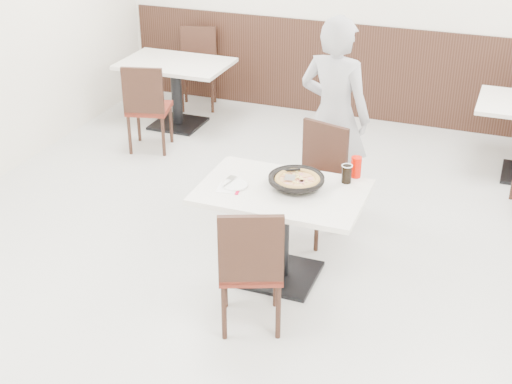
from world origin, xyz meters
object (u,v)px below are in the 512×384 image
(pizza, at_px, (297,182))
(side_plate, at_px, (235,185))
(pizza_pan, at_px, (296,182))
(chair_near, at_px, (251,264))
(red_cup, at_px, (356,167))
(diner_person, at_px, (334,116))
(cola_glass, at_px, (347,174))
(bg_chair_left_far, at_px, (198,70))
(bg_table_left, at_px, (177,94))
(chair_far, at_px, (311,185))
(bg_chair_left_near, at_px, (149,106))
(main_table, at_px, (281,234))

(pizza, xyz_separation_m, side_plate, (-0.44, -0.11, -0.05))
(pizza_pan, xyz_separation_m, pizza, (0.02, -0.03, 0.02))
(chair_near, distance_m, pizza, 0.74)
(red_cup, height_order, diner_person, diner_person)
(cola_glass, relative_size, bg_chair_left_far, 0.14)
(bg_chair_left_far, bearing_deg, bg_table_left, 72.45)
(cola_glass, bearing_deg, chair_far, 133.48)
(bg_chair_left_near, bearing_deg, bg_table_left, 78.39)
(bg_table_left, bearing_deg, side_plate, -55.45)
(pizza_pan, distance_m, cola_glass, 0.38)
(cola_glass, xyz_separation_m, diner_person, (-0.36, 0.95, 0.06))
(pizza_pan, distance_m, bg_table_left, 3.33)
(cola_glass, xyz_separation_m, bg_chair_left_far, (-2.55, 2.87, -0.34))
(bg_table_left, bearing_deg, bg_chair_left_far, 91.88)
(pizza_pan, relative_size, side_plate, 1.78)
(pizza, height_order, bg_chair_left_near, bg_chair_left_near)
(cola_glass, bearing_deg, pizza_pan, -146.68)
(chair_near, distance_m, chair_far, 1.29)
(side_plate, bearing_deg, pizza_pan, 18.18)
(side_plate, height_order, cola_glass, cola_glass)
(chair_far, bearing_deg, chair_near, 104.77)
(pizza, distance_m, side_plate, 0.46)
(main_table, xyz_separation_m, bg_chair_left_near, (-2.10, 1.83, 0.10))
(main_table, xyz_separation_m, diner_person, (0.05, 1.23, 0.50))
(main_table, height_order, diner_person, diner_person)
(chair_near, xyz_separation_m, pizza, (0.11, 0.65, 0.34))
(chair_far, relative_size, side_plate, 5.08)
(chair_near, bearing_deg, cola_glass, 42.84)
(main_table, xyz_separation_m, pizza_pan, (0.08, 0.07, 0.42))
(diner_person, bearing_deg, main_table, 96.58)
(chair_far, height_order, cola_glass, chair_far)
(side_plate, relative_size, bg_table_left, 0.16)
(side_plate, bearing_deg, bg_chair_left_far, 119.32)
(main_table, distance_m, side_plate, 0.52)
(red_cup, xyz_separation_m, bg_table_left, (-2.57, 2.13, -0.45))
(pizza_pan, height_order, bg_table_left, pizza_pan)
(pizza_pan, xyz_separation_m, cola_glass, (0.32, 0.21, 0.02))
(chair_far, height_order, red_cup, chair_far)
(main_table, bearing_deg, red_cup, 41.74)
(bg_table_left, relative_size, bg_chair_left_near, 1.26)
(chair_near, xyz_separation_m, chair_far, (0.03, 1.28, 0.00))
(pizza_pan, bearing_deg, cola_glass, 33.32)
(chair_near, bearing_deg, bg_chair_left_near, 108.55)
(side_plate, distance_m, bg_table_left, 3.18)
(pizza, bearing_deg, cola_glass, 37.83)
(main_table, relative_size, pizza_pan, 3.61)
(diner_person, bearing_deg, bg_chair_left_near, -6.79)
(bg_chair_left_near, bearing_deg, diner_person, -29.69)
(pizza_pan, xyz_separation_m, bg_chair_left_far, (-2.23, 3.08, -0.32))
(chair_near, height_order, pizza, chair_near)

